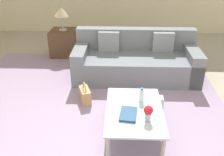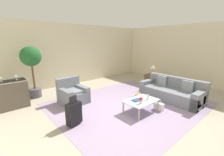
{
  "view_description": "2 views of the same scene",
  "coord_description": "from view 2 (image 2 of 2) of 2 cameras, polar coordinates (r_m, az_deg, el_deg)",
  "views": [
    {
      "loc": [
        -2.25,
        -0.31,
        2.24
      ],
      "look_at": [
        0.75,
        -0.2,
        0.67
      ],
      "focal_mm": 40.0,
      "sensor_mm": 36.0,
      "label": 1
    },
    {
      "loc": [
        -3.25,
        -3.26,
        2.25
      ],
      "look_at": [
        -0.15,
        0.29,
        1.08
      ],
      "focal_mm": 24.0,
      "sensor_mm": 36.0,
      "label": 2
    }
  ],
  "objects": [
    {
      "name": "water_bottle",
      "position": [
        4.99,
        13.46,
        -6.99
      ],
      "size": [
        0.06,
        0.06,
        0.2
      ],
      "color": "silver",
      "rests_on": "coffee_table"
    },
    {
      "name": "area_rug",
      "position": [
        5.64,
        6.49,
        -9.61
      ],
      "size": [
        5.2,
        4.4,
        0.01
      ],
      "primitive_type": "cube",
      "color": "#9984A3",
      "rests_on": "ground"
    },
    {
      "name": "suitcase_black",
      "position": [
        4.27,
        -14.32,
        -12.79
      ],
      "size": [
        0.44,
        0.31,
        0.85
      ],
      "color": "black",
      "rests_on": "ground"
    },
    {
      "name": "wine_glass_rightmost",
      "position": [
        6.04,
        -32.73,
        0.41
      ],
      "size": [
        0.08,
        0.08,
        0.15
      ],
      "color": "silver",
      "rests_on": "bar_console"
    },
    {
      "name": "wine_glass_right_of_centre",
      "position": [
        6.01,
        -36.7,
        -0.21
      ],
      "size": [
        0.08,
        0.08,
        0.15
      ],
      "color": "silver",
      "rests_on": "bar_console"
    },
    {
      "name": "coffee_table_book",
      "position": [
        4.88,
        9.46,
        -8.27
      ],
      "size": [
        0.33,
        0.24,
        0.03
      ],
      "primitive_type": "cube",
      "rotation": [
        0.0,
        0.0,
        -0.12
      ],
      "color": "navy",
      "rests_on": "coffee_table"
    },
    {
      "name": "handbag_tan",
      "position": [
        6.03,
        9.88,
        -6.85
      ],
      "size": [
        0.35,
        0.24,
        0.36
      ],
      "color": "tan",
      "rests_on": "ground"
    },
    {
      "name": "potted_ficus",
      "position": [
        6.67,
        -28.34,
        5.41
      ],
      "size": [
        0.78,
        0.78,
        2.06
      ],
      "color": "#514C56",
      "rests_on": "ground"
    },
    {
      "name": "coffee_table",
      "position": [
        4.95,
        11.05,
        -8.8
      ],
      "size": [
        1.09,
        0.73,
        0.4
      ],
      "color": "silver",
      "rests_on": "ground"
    },
    {
      "name": "wall_right",
      "position": [
        8.95,
        27.71,
        7.88
      ],
      "size": [
        0.12,
        8.0,
        3.1
      ],
      "primitive_type": "cube",
      "color": "beige",
      "rests_on": "ground"
    },
    {
      "name": "table_lamp",
      "position": [
        7.83,
        15.32,
        4.1
      ],
      "size": [
        0.33,
        0.33,
        0.51
      ],
      "color": "#ADA899",
      "rests_on": "side_table"
    },
    {
      "name": "ground_plane",
      "position": [
        5.12,
        3.52,
        -12.14
      ],
      "size": [
        12.0,
        12.0,
        0.0
      ],
      "primitive_type": "plane",
      "color": "#A89E89"
    },
    {
      "name": "handbag_white",
      "position": [
        5.32,
        17.44,
        -10.23
      ],
      "size": [
        0.14,
        0.32,
        0.36
      ],
      "color": "white",
      "rests_on": "ground"
    },
    {
      "name": "side_table",
      "position": [
        7.97,
        15.01,
        -0.77
      ],
      "size": [
        0.59,
        0.59,
        0.58
      ],
      "primitive_type": "cube",
      "color": "#513823",
      "rests_on": "ground"
    },
    {
      "name": "armchair",
      "position": [
        5.8,
        -14.81,
        -6.15
      ],
      "size": [
        0.95,
        0.96,
        0.92
      ],
      "color": "slate",
      "rests_on": "ground"
    },
    {
      "name": "couch",
      "position": [
        6.37,
        21.84,
        -4.97
      ],
      "size": [
        0.99,
        2.32,
        0.86
      ],
      "color": "slate",
      "rests_on": "ground"
    },
    {
      "name": "wall_back",
      "position": [
        8.04,
        -17.25,
        8.33
      ],
      "size": [
        10.24,
        0.12,
        3.1
      ],
      "primitive_type": "cube",
      "color": "beige",
      "rests_on": "ground"
    },
    {
      "name": "flower_vase",
      "position": [
        4.64,
        10.92,
        -8.11
      ],
      "size": [
        0.11,
        0.11,
        0.21
      ],
      "color": "#B2B7BC",
      "rests_on": "coffee_table"
    }
  ]
}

